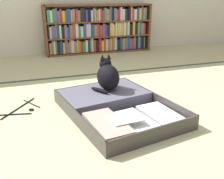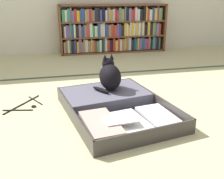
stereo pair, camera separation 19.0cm
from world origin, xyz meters
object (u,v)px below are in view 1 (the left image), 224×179
at_px(open_suitcase, 112,105).
at_px(bookshelf, 98,30).
at_px(black_cat, 107,76).
at_px(clothes_hanger, 23,109).

bearing_deg(open_suitcase, bookshelf, 76.63).
distance_m(open_suitcase, black_cat, 0.27).
height_order(open_suitcase, clothes_hanger, open_suitcase).
distance_m(bookshelf, clothes_hanger, 2.21).
relative_size(open_suitcase, clothes_hanger, 3.00).
distance_m(bookshelf, open_suitcase, 2.19).
relative_size(open_suitcase, black_cat, 3.64).
bearing_deg(open_suitcase, black_cat, 81.88).
bearing_deg(black_cat, clothes_hanger, 176.63).
distance_m(open_suitcase, clothes_hanger, 0.70).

